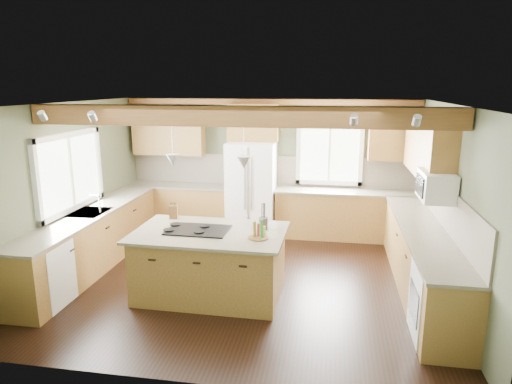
# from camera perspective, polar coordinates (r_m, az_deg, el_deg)

# --- Properties ---
(floor) EXTENTS (5.60, 5.60, 0.00)m
(floor) POSITION_cam_1_polar(r_m,az_deg,el_deg) (7.00, -1.18, -10.83)
(floor) COLOR black
(floor) RESTS_ON ground
(ceiling) EXTENTS (5.60, 5.60, 0.00)m
(ceiling) POSITION_cam_1_polar(r_m,az_deg,el_deg) (6.39, -1.30, 10.96)
(ceiling) COLOR silver
(ceiling) RESTS_ON wall_back
(wall_back) EXTENTS (5.60, 0.00, 5.60)m
(wall_back) POSITION_cam_1_polar(r_m,az_deg,el_deg) (8.99, 1.74, 3.32)
(wall_back) COLOR #4B543C
(wall_back) RESTS_ON ground
(wall_left) EXTENTS (0.00, 5.00, 5.00)m
(wall_left) POSITION_cam_1_polar(r_m,az_deg,el_deg) (7.60, -22.46, 0.43)
(wall_left) COLOR #4B543C
(wall_left) RESTS_ON ground
(wall_right) EXTENTS (0.00, 5.00, 5.00)m
(wall_right) POSITION_cam_1_polar(r_m,az_deg,el_deg) (6.66, 23.18, -1.36)
(wall_right) COLOR #4B543C
(wall_right) RESTS_ON ground
(ceiling_beam) EXTENTS (5.55, 0.26, 0.26)m
(ceiling_beam) POSITION_cam_1_polar(r_m,az_deg,el_deg) (5.84, -2.35, 9.45)
(ceiling_beam) COLOR #563718
(ceiling_beam) RESTS_ON ceiling
(soffit_trim) EXTENTS (5.55, 0.20, 0.10)m
(soffit_trim) POSITION_cam_1_polar(r_m,az_deg,el_deg) (8.76, 1.71, 11.22)
(soffit_trim) COLOR #563718
(soffit_trim) RESTS_ON ceiling
(backsplash_back) EXTENTS (5.58, 0.03, 0.58)m
(backsplash_back) POSITION_cam_1_polar(r_m,az_deg,el_deg) (8.99, 1.73, 2.74)
(backsplash_back) COLOR brown
(backsplash_back) RESTS_ON wall_back
(backsplash_right) EXTENTS (0.03, 3.70, 0.58)m
(backsplash_right) POSITION_cam_1_polar(r_m,az_deg,el_deg) (6.72, 22.89, -1.99)
(backsplash_right) COLOR brown
(backsplash_right) RESTS_ON wall_right
(base_cab_back_left) EXTENTS (2.02, 0.60, 0.88)m
(base_cab_back_left) POSITION_cam_1_polar(r_m,az_deg,el_deg) (9.30, -9.55, -1.94)
(base_cab_back_left) COLOR brown
(base_cab_back_left) RESTS_ON floor
(counter_back_left) EXTENTS (2.06, 0.64, 0.04)m
(counter_back_left) POSITION_cam_1_polar(r_m,az_deg,el_deg) (9.19, -9.66, 0.82)
(counter_back_left) COLOR #433D31
(counter_back_left) RESTS_ON base_cab_back_left
(base_cab_back_right) EXTENTS (2.62, 0.60, 0.88)m
(base_cab_back_right) POSITION_cam_1_polar(r_m,az_deg,el_deg) (8.81, 11.09, -2.87)
(base_cab_back_right) COLOR brown
(base_cab_back_right) RESTS_ON floor
(counter_back_right) EXTENTS (2.66, 0.64, 0.04)m
(counter_back_right) POSITION_cam_1_polar(r_m,az_deg,el_deg) (8.70, 11.22, 0.04)
(counter_back_right) COLOR #433D31
(counter_back_right) RESTS_ON base_cab_back_right
(base_cab_left) EXTENTS (0.60, 3.70, 0.88)m
(base_cab_left) POSITION_cam_1_polar(r_m,az_deg,el_deg) (7.71, -19.80, -5.80)
(base_cab_left) COLOR brown
(base_cab_left) RESTS_ON floor
(counter_left) EXTENTS (0.64, 3.74, 0.04)m
(counter_left) POSITION_cam_1_polar(r_m,az_deg,el_deg) (7.58, -20.07, -2.51)
(counter_left) COLOR #433D31
(counter_left) RESTS_ON base_cab_left
(base_cab_right) EXTENTS (0.60, 3.70, 0.88)m
(base_cab_right) POSITION_cam_1_polar(r_m,az_deg,el_deg) (6.89, 19.98, -8.10)
(base_cab_right) COLOR brown
(base_cab_right) RESTS_ON floor
(counter_right) EXTENTS (0.64, 3.74, 0.04)m
(counter_right) POSITION_cam_1_polar(r_m,az_deg,el_deg) (6.74, 20.29, -4.46)
(counter_right) COLOR #433D31
(counter_right) RESTS_ON base_cab_right
(upper_cab_back_left) EXTENTS (1.40, 0.35, 0.90)m
(upper_cab_back_left) POSITION_cam_1_polar(r_m,az_deg,el_deg) (9.21, -10.84, 7.42)
(upper_cab_back_left) COLOR brown
(upper_cab_back_left) RESTS_ON wall_back
(upper_cab_over_fridge) EXTENTS (0.96, 0.35, 0.70)m
(upper_cab_over_fridge) POSITION_cam_1_polar(r_m,az_deg,el_deg) (8.75, -0.34, 8.67)
(upper_cab_over_fridge) COLOR brown
(upper_cab_over_fridge) RESTS_ON wall_back
(upper_cab_right) EXTENTS (0.35, 2.20, 0.90)m
(upper_cab_right) POSITION_cam_1_polar(r_m,az_deg,el_deg) (7.36, 20.73, 5.35)
(upper_cab_right) COLOR brown
(upper_cab_right) RESTS_ON wall_right
(upper_cab_back_corner) EXTENTS (0.90, 0.35, 0.90)m
(upper_cab_back_corner) POSITION_cam_1_polar(r_m,az_deg,el_deg) (8.71, 16.88, 6.76)
(upper_cab_back_corner) COLOR brown
(upper_cab_back_corner) RESTS_ON wall_back
(window_left) EXTENTS (0.04, 1.60, 1.05)m
(window_left) POSITION_cam_1_polar(r_m,az_deg,el_deg) (7.58, -22.31, 2.35)
(window_left) COLOR white
(window_left) RESTS_ON wall_left
(window_back) EXTENTS (1.10, 0.04, 1.00)m
(window_back) POSITION_cam_1_polar(r_m,az_deg,el_deg) (8.85, 9.16, 4.64)
(window_back) COLOR white
(window_back) RESTS_ON wall_back
(sink) EXTENTS (0.50, 0.65, 0.03)m
(sink) POSITION_cam_1_polar(r_m,az_deg,el_deg) (7.58, -20.07, -2.47)
(sink) COLOR #262628
(sink) RESTS_ON counter_left
(faucet) EXTENTS (0.02, 0.02, 0.28)m
(faucet) POSITION_cam_1_polar(r_m,az_deg,el_deg) (7.46, -18.96, -1.48)
(faucet) COLOR #B2B2B7
(faucet) RESTS_ON sink
(dishwasher) EXTENTS (0.60, 0.60, 0.84)m
(dishwasher) POSITION_cam_1_polar(r_m,az_deg,el_deg) (6.69, -25.15, -9.35)
(dishwasher) COLOR white
(dishwasher) RESTS_ON floor
(oven) EXTENTS (0.60, 0.72, 0.84)m
(oven) POSITION_cam_1_polar(r_m,az_deg,el_deg) (5.73, 22.17, -12.89)
(oven) COLOR white
(oven) RESTS_ON floor
(microwave) EXTENTS (0.40, 0.70, 0.38)m
(microwave) POSITION_cam_1_polar(r_m,az_deg,el_deg) (6.50, 21.60, 0.73)
(microwave) COLOR white
(microwave) RESTS_ON wall_right
(pendant_left) EXTENTS (0.18, 0.18, 0.16)m
(pendant_left) POSITION_cam_1_polar(r_m,az_deg,el_deg) (6.15, -10.36, 3.91)
(pendant_left) COLOR #B2B2B7
(pendant_left) RESTS_ON ceiling
(pendant_right) EXTENTS (0.18, 0.18, 0.16)m
(pendant_right) POSITION_cam_1_polar(r_m,az_deg,el_deg) (5.89, -1.54, 3.70)
(pendant_right) COLOR #B2B2B7
(pendant_right) RESTS_ON ceiling
(refrigerator) EXTENTS (0.90, 0.74, 1.80)m
(refrigerator) POSITION_cam_1_polar(r_m,az_deg,el_deg) (8.74, -0.56, 0.37)
(refrigerator) COLOR white
(refrigerator) RESTS_ON floor
(island) EXTENTS (1.94, 1.20, 0.88)m
(island) POSITION_cam_1_polar(r_m,az_deg,el_deg) (6.40, -5.73, -9.00)
(island) COLOR brown
(island) RESTS_ON floor
(island_top) EXTENTS (2.07, 1.33, 0.04)m
(island_top) POSITION_cam_1_polar(r_m,az_deg,el_deg) (6.24, -5.83, -5.09)
(island_top) COLOR #433D31
(island_top) RESTS_ON island
(cooktop) EXTENTS (0.84, 0.57, 0.02)m
(cooktop) POSITION_cam_1_polar(r_m,az_deg,el_deg) (6.27, -7.24, -4.73)
(cooktop) COLOR black
(cooktop) RESTS_ON island_top
(knife_block) EXTENTS (0.13, 0.11, 0.20)m
(knife_block) POSITION_cam_1_polar(r_m,az_deg,el_deg) (6.87, -10.27, -2.46)
(knife_block) COLOR brown
(knife_block) RESTS_ON island_top
(utensil_crock) EXTENTS (0.13, 0.13, 0.17)m
(utensil_crock) POSITION_cam_1_polar(r_m,az_deg,el_deg) (6.26, 0.92, -3.95)
(utensil_crock) COLOR #3C3630
(utensil_crock) RESTS_ON island_top
(bottle_tray) EXTENTS (0.29, 0.29, 0.24)m
(bottle_tray) POSITION_cam_1_polar(r_m,az_deg,el_deg) (5.89, 0.29, -4.68)
(bottle_tray) COLOR #57321A
(bottle_tray) RESTS_ON island_top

